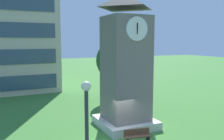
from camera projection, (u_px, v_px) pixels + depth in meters
ground_plane at (123, 139)px, 16.14m from camera, size 160.00×160.00×0.00m
clock_tower at (126, 69)px, 18.21m from camera, size 4.11×4.11×10.16m
park_bench at (137, 136)px, 15.59m from camera, size 1.86×0.79×0.88m
street_lamp at (87, 135)px, 8.47m from camera, size 0.36×0.36×5.24m
tree_streetside at (116, 60)px, 26.75m from camera, size 4.47×4.47×6.78m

